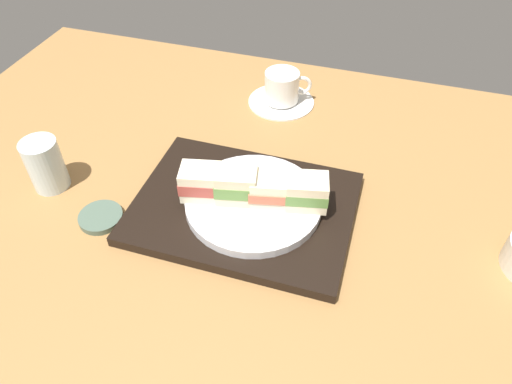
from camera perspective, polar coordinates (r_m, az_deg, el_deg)
ground_plane at (r=86.51cm, az=-1.50°, el=-1.59°), size 140.00×100.00×3.00cm
serving_tray at (r=82.69cm, az=-1.46°, el=-1.88°), size 37.16×27.72×1.91cm
sandwich_plate at (r=81.16cm, az=-0.29°, el=-1.22°), size 23.19×23.19×1.58cm
sandwich_nearmost at (r=79.98cm, az=-6.56°, el=1.18°), size 7.81×6.48×5.61cm
sandwich_inner_near at (r=78.89cm, az=-2.42°, el=0.87°), size 7.93×6.50×5.85cm
sandwich_inner_far at (r=78.58cm, az=1.82°, el=0.29°), size 8.09×6.77×5.09cm
sandwich_farmost at (r=78.30cm, az=6.09°, el=0.01°), size 7.74×6.41×5.49cm
coffee_cup at (r=107.73cm, az=3.14°, el=11.99°), size 14.65×14.65×7.48cm
drinking_glass at (r=92.78cm, az=-23.81°, el=3.01°), size 6.38×6.38×9.76cm
small_sauce_dish at (r=85.84cm, az=-17.99°, el=-2.88°), size 7.46×7.46×1.12cm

